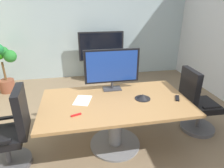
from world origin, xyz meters
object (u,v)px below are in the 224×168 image
(potted_plant, at_px, (1,61))
(wall_display_unit, at_px, (102,64))
(conference_table, at_px, (115,112))
(remote_control, at_px, (177,98))
(conference_phone, at_px, (143,97))
(office_chair_left, at_px, (11,136))
(tv_monitor, at_px, (112,67))
(office_chair_right, at_px, (196,106))

(potted_plant, bearing_deg, wall_display_unit, 10.70)
(conference_table, height_order, remote_control, remote_control)
(conference_phone, xyz_separation_m, remote_control, (0.49, -0.09, -0.02))
(office_chair_left, relative_size, tv_monitor, 1.30)
(tv_monitor, distance_m, wall_display_unit, 2.48)
(office_chair_left, bearing_deg, conference_phone, 88.61)
(wall_display_unit, distance_m, conference_phone, 2.83)
(conference_table, xyz_separation_m, tv_monitor, (0.03, 0.40, 0.55))
(office_chair_left, distance_m, remote_control, 2.28)
(potted_plant, bearing_deg, office_chair_right, -31.89)
(conference_table, height_order, office_chair_right, office_chair_right)
(tv_monitor, bearing_deg, office_chair_left, -159.21)
(wall_display_unit, bearing_deg, potted_plant, -169.30)
(office_chair_left, relative_size, office_chair_right, 1.00)
(potted_plant, bearing_deg, tv_monitor, -41.18)
(conference_table, relative_size, tv_monitor, 2.43)
(office_chair_left, distance_m, conference_phone, 1.81)
(conference_table, xyz_separation_m, office_chair_right, (1.38, 0.12, -0.11))
(office_chair_left, xyz_separation_m, remote_control, (2.26, 0.03, 0.31))
(potted_plant, height_order, remote_control, potted_plant)
(office_chair_right, xyz_separation_m, wall_display_unit, (-1.19, 2.66, -0.01))
(conference_table, distance_m, tv_monitor, 0.68)
(conference_table, distance_m, office_chair_left, 1.39)
(conference_table, bearing_deg, conference_phone, -1.57)
(office_chair_right, xyz_separation_m, remote_control, (-0.50, -0.22, 0.31))
(tv_monitor, distance_m, potted_plant, 2.96)
(office_chair_left, distance_m, office_chair_right, 2.76)
(conference_table, distance_m, potted_plant, 3.21)
(conference_phone, distance_m, remote_control, 0.49)
(conference_table, xyz_separation_m, potted_plant, (-2.19, 2.34, 0.20))
(tv_monitor, relative_size, conference_phone, 3.82)
(conference_table, distance_m, wall_display_unit, 2.80)
(office_chair_left, relative_size, conference_phone, 4.95)
(wall_display_unit, bearing_deg, conference_phone, -85.74)
(office_chair_left, height_order, office_chair_right, same)
(office_chair_left, height_order, potted_plant, potted_plant)
(wall_display_unit, height_order, conference_phone, wall_display_unit)
(conference_table, relative_size, wall_display_unit, 1.56)
(conference_table, height_order, conference_phone, conference_phone)
(office_chair_right, bearing_deg, potted_plant, 59.63)
(office_chair_left, bearing_deg, tv_monitor, 105.49)
(remote_control, bearing_deg, wall_display_unit, 129.87)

